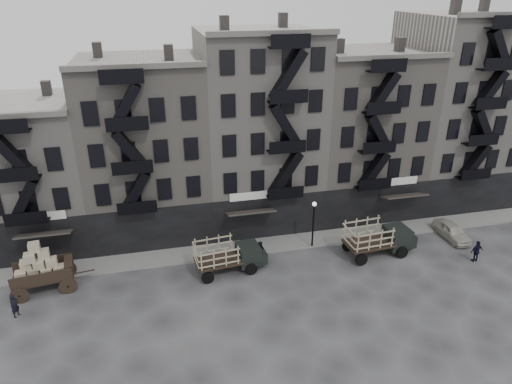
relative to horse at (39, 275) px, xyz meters
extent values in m
plane|color=#38383A|center=(18.50, -2.18, -0.89)|extent=(140.00, 140.00, 0.00)
cube|color=slate|center=(18.50, 1.57, -0.81)|extent=(55.00, 2.50, 0.15)
cube|color=gray|center=(-1.50, 7.82, 5.11)|extent=(10.00, 10.00, 12.00)
cube|color=black|center=(-1.50, 2.87, 1.11)|extent=(10.00, 0.35, 4.00)
cube|color=#4C4744|center=(1.00, 7.82, 11.71)|extent=(0.70, 0.70, 1.20)
cube|color=gray|center=(8.50, 7.82, 6.61)|extent=(10.00, 10.00, 15.00)
cube|color=black|center=(8.50, 2.87, 1.11)|extent=(10.00, 0.35, 4.00)
cube|color=#595651|center=(8.50, 2.67, 14.31)|extent=(10.00, 0.50, 0.40)
cube|color=#4C4744|center=(5.50, 7.82, 14.71)|extent=(0.70, 0.70, 1.20)
cube|color=#4C4744|center=(11.00, 7.82, 14.71)|extent=(0.70, 0.70, 1.20)
cube|color=gray|center=(18.50, 7.82, 7.61)|extent=(10.00, 10.00, 17.00)
cube|color=black|center=(18.50, 2.87, 1.11)|extent=(10.00, 0.35, 4.00)
cube|color=#595651|center=(18.50, 2.67, 16.31)|extent=(10.00, 0.50, 0.40)
cube|color=#4C4744|center=(15.50, 7.82, 16.71)|extent=(0.70, 0.70, 1.20)
cube|color=#4C4744|center=(21.00, 7.82, 16.71)|extent=(0.70, 0.70, 1.20)
cube|color=gray|center=(28.50, 7.82, 6.61)|extent=(10.00, 10.00, 15.00)
cube|color=black|center=(28.50, 2.87, 1.11)|extent=(10.00, 0.35, 4.00)
cube|color=#595651|center=(28.50, 2.67, 14.31)|extent=(10.00, 0.50, 0.40)
cube|color=#4C4744|center=(25.50, 7.82, 14.71)|extent=(0.70, 0.70, 1.20)
cube|color=#4C4744|center=(31.00, 7.82, 14.71)|extent=(0.70, 0.70, 1.20)
cube|color=gray|center=(38.50, 7.82, 8.11)|extent=(10.00, 10.00, 18.00)
cube|color=black|center=(38.50, 2.87, 1.11)|extent=(10.00, 0.35, 4.00)
cube|color=#4C4744|center=(35.50, 7.82, 17.71)|extent=(0.70, 0.70, 1.20)
cube|color=#4C4744|center=(41.00, 7.82, 17.71)|extent=(0.70, 0.70, 1.20)
cylinder|color=black|center=(21.50, 0.42, 1.11)|extent=(0.14, 0.14, 4.00)
sphere|color=silver|center=(21.50, 0.42, 3.21)|extent=(0.36, 0.36, 0.36)
imported|color=#BBB4AB|center=(0.00, 0.00, 0.00)|extent=(2.30, 1.64, 1.77)
cube|color=black|center=(0.50, -0.69, 0.25)|extent=(4.34, 2.68, 0.23)
cylinder|color=black|center=(-0.93, -2.03, -0.26)|extent=(1.26, 0.28, 1.25)
cylinder|color=black|center=(-1.23, 0.23, -0.26)|extent=(1.26, 0.28, 1.25)
cylinder|color=black|center=(2.23, -1.61, -0.26)|extent=(1.26, 0.28, 1.25)
cylinder|color=black|center=(1.93, 0.65, -0.26)|extent=(1.26, 0.28, 1.25)
cube|color=black|center=(2.30, -0.45, 0.71)|extent=(0.80, 1.88, 0.91)
cube|color=black|center=(13.22, -1.51, 0.21)|extent=(3.74, 2.45, 0.19)
cube|color=black|center=(15.60, -1.25, 0.31)|extent=(1.85, 2.04, 1.56)
cube|color=black|center=(16.53, -1.15, 0.00)|extent=(0.99, 1.64, 0.94)
cylinder|color=black|center=(15.61, -2.30, -0.42)|extent=(0.96, 0.33, 0.94)
cylinder|color=black|center=(15.39, -0.23, -0.42)|extent=(0.96, 0.33, 0.94)
cylinder|color=black|center=(12.20, -2.66, -0.42)|extent=(0.96, 0.33, 0.94)
cylinder|color=black|center=(11.98, -0.59, -0.42)|extent=(0.96, 0.33, 0.94)
cube|color=black|center=(25.55, -1.84, 0.30)|extent=(3.98, 2.51, 0.20)
cube|color=black|center=(28.13, -1.67, 0.41)|extent=(1.94, 2.15, 1.69)
cube|color=black|center=(29.14, -1.60, 0.07)|extent=(1.01, 1.75, 1.01)
cylinder|color=black|center=(28.09, -2.80, -0.38)|extent=(1.03, 0.32, 1.01)
cylinder|color=black|center=(27.94, -0.55, -0.38)|extent=(1.03, 0.32, 1.01)
cylinder|color=black|center=(24.39, -3.05, -0.38)|extent=(1.03, 0.32, 1.01)
cylinder|color=black|center=(24.23, -0.81, -0.38)|extent=(1.03, 0.32, 1.01)
imported|color=#B7B2A4|center=(33.98, -0.90, -0.20)|extent=(1.74, 4.09, 1.38)
imported|color=black|center=(-0.88, -3.43, -0.03)|extent=(0.68, 0.75, 1.72)
imported|color=black|center=(16.59, -0.90, 0.09)|extent=(1.04, 0.86, 1.95)
imported|color=black|center=(33.62, -4.60, 0.04)|extent=(1.10, 0.50, 1.85)
camera|label=1|loc=(9.30, -30.96, 19.60)|focal=32.00mm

